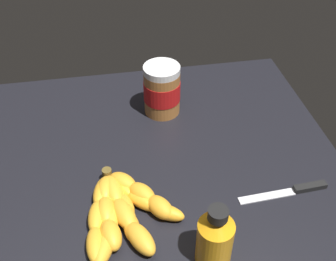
{
  "coord_description": "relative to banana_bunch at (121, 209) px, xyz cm",
  "views": [
    {
      "loc": [
        -8.22,
        -62.58,
        64.35
      ],
      "look_at": [
        3.63,
        4.2,
        5.71
      ],
      "focal_mm": 43.68,
      "sensor_mm": 36.0,
      "label": 1
    }
  ],
  "objects": [
    {
      "name": "banana_bunch",
      "position": [
        0.0,
        0.0,
        0.0
      ],
      "size": [
        19.77,
        22.57,
        3.79
      ],
      "color": "gold",
      "rests_on": "ground_plane"
    },
    {
      "name": "ground_plane",
      "position": [
        8.56,
        12.33,
        -3.34
      ],
      "size": [
        82.87,
        76.25,
        3.21
      ],
      "primitive_type": "cube",
      "color": "black"
    },
    {
      "name": "butter_knife",
      "position": [
        34.74,
        -0.46,
        -1.27
      ],
      "size": [
        18.94,
        2.61,
        1.2
      ],
      "color": "silver",
      "rests_on": "ground_plane"
    },
    {
      "name": "honey_bottle",
      "position": [
        15.08,
        -12.29,
        4.29
      ],
      "size": [
        6.28,
        6.28,
        13.31
      ],
      "color": "orange",
      "rests_on": "ground_plane"
    },
    {
      "name": "peanut_butter_jar",
      "position": [
        13.24,
        30.99,
        4.7
      ],
      "size": [
        9.05,
        9.05,
        13.03
      ],
      "color": "#9E602D",
      "rests_on": "ground_plane"
    }
  ]
}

